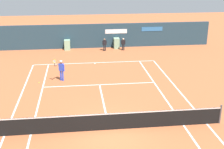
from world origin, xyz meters
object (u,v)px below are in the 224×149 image
at_px(player_on_baseline, 61,69).
at_px(ball_kid_centre_post, 105,44).
at_px(ball_kid_right_post, 123,43).
at_px(tennis_ball_near_service_line, 39,83).

bearing_deg(player_on_baseline, ball_kid_centre_post, -88.05).
bearing_deg(ball_kid_centre_post, ball_kid_right_post, 178.43).
distance_m(player_on_baseline, ball_kid_right_post, 9.93).
bearing_deg(ball_kid_centre_post, player_on_baseline, 62.12).
bearing_deg(player_on_baseline, ball_kid_right_post, -97.85).
xyz_separation_m(player_on_baseline, tennis_ball_near_service_line, (-1.63, -0.31, -0.90)).
xyz_separation_m(ball_kid_right_post, ball_kid_centre_post, (-1.89, 0.00, 0.00)).
relative_size(ball_kid_centre_post, tennis_ball_near_service_line, 18.60).
height_order(ball_kid_right_post, tennis_ball_near_service_line, ball_kid_right_post).
height_order(player_on_baseline, ball_kid_centre_post, player_on_baseline).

